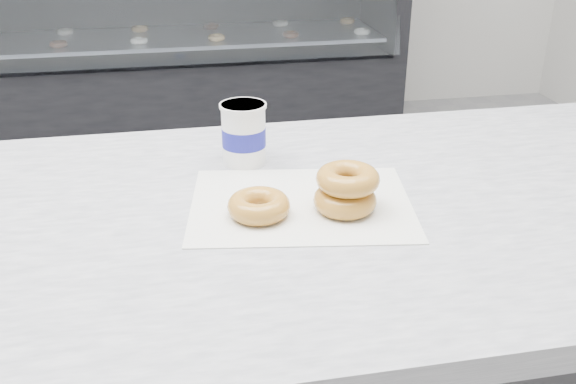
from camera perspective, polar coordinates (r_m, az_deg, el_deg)
name	(u,v)px	position (r m, az deg, el deg)	size (l,w,h in m)	color
display_case	(178,53)	(3.69, -9.71, 12.09)	(2.40, 0.74, 1.25)	black
wax_paper	(301,204)	(0.99, 1.18, -1.05)	(0.34, 0.26, 0.00)	silver
donut_single	(259,206)	(0.95, -2.61, -1.21)	(0.09, 0.09, 0.03)	#C67F36
donut_stack	(346,189)	(0.97, 5.21, 0.24)	(0.14, 0.14, 0.07)	#C67F36
coffee_cup	(244,133)	(1.12, -3.95, 5.23)	(0.10, 0.10, 0.11)	white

